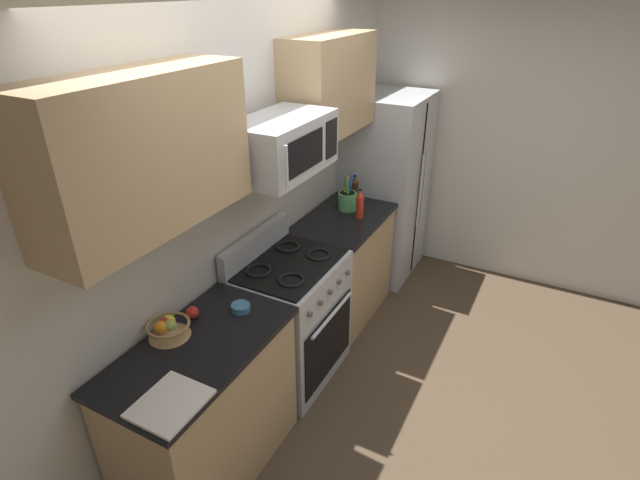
% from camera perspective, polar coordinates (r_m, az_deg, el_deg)
% --- Properties ---
extents(ground_plane, '(16.00, 16.00, 0.00)m').
position_cam_1_polar(ground_plane, '(3.61, 6.80, -18.13)').
color(ground_plane, '#473828').
extents(wall_back, '(8.00, 0.10, 2.60)m').
position_cam_1_polar(wall_back, '(3.28, -9.22, 4.46)').
color(wall_back, beige).
rests_on(wall_back, ground).
extents(counter_left, '(1.07, 0.59, 0.91)m').
position_cam_1_polar(counter_left, '(2.98, -12.98, -18.63)').
color(counter_left, tan).
rests_on(counter_left, ground).
extents(range_oven, '(0.76, 0.63, 1.09)m').
position_cam_1_polar(range_oven, '(3.52, -3.38, -9.06)').
color(range_oven, '#B2B5BA').
rests_on(range_oven, ground).
extents(counter_right, '(0.92, 0.59, 0.91)m').
position_cam_1_polar(counter_right, '(4.15, 2.68, -3.01)').
color(counter_right, tan).
rests_on(counter_right, ground).
extents(refrigerator, '(0.77, 0.70, 1.73)m').
position_cam_1_polar(refrigerator, '(4.69, 7.51, 6.05)').
color(refrigerator, '#B2B5BA').
rests_on(refrigerator, ground).
extents(wall_right, '(0.10, 8.00, 2.60)m').
position_cam_1_polar(wall_right, '(4.83, 17.54, 11.15)').
color(wall_right, beige).
rests_on(wall_right, ground).
extents(microwave, '(0.71, 0.44, 0.33)m').
position_cam_1_polar(microwave, '(2.96, -4.48, 10.94)').
color(microwave, '#B2B5BA').
extents(upper_cabinets_left, '(1.06, 0.34, 0.68)m').
position_cam_1_polar(upper_cabinets_left, '(2.29, -19.78, 9.47)').
color(upper_cabinets_left, tan).
extents(upper_cabinets_right, '(0.91, 0.34, 0.68)m').
position_cam_1_polar(upper_cabinets_right, '(3.69, 1.12, 17.54)').
color(upper_cabinets_right, tan).
extents(utensil_crock, '(0.15, 0.15, 0.31)m').
position_cam_1_polar(utensil_crock, '(4.06, 3.20, 4.67)').
color(utensil_crock, '#59AD66').
rests_on(utensil_crock, counter_right).
extents(fruit_basket, '(0.23, 0.23, 0.10)m').
position_cam_1_polar(fruit_basket, '(2.76, -17.21, -9.73)').
color(fruit_basket, '#9E7A4C').
rests_on(fruit_basket, counter_left).
extents(apple_loose, '(0.07, 0.07, 0.07)m').
position_cam_1_polar(apple_loose, '(2.86, -14.60, -8.14)').
color(apple_loose, red).
rests_on(apple_loose, counter_left).
extents(cutting_board, '(0.32, 0.28, 0.02)m').
position_cam_1_polar(cutting_board, '(2.40, -17.01, -17.69)').
color(cutting_board, silver).
rests_on(cutting_board, counter_left).
extents(bottle_soy, '(0.07, 0.07, 0.22)m').
position_cam_1_polar(bottle_soy, '(4.25, 4.03, 6.01)').
color(bottle_soy, '#382314').
rests_on(bottle_soy, counter_right).
extents(bottle_hot_sauce, '(0.06, 0.06, 0.25)m').
position_cam_1_polar(bottle_hot_sauce, '(3.89, 4.65, 4.12)').
color(bottle_hot_sauce, red).
rests_on(bottle_hot_sauce, counter_right).
extents(prep_bowl, '(0.11, 0.11, 0.04)m').
position_cam_1_polar(prep_bowl, '(2.87, -9.19, -7.70)').
color(prep_bowl, teal).
rests_on(prep_bowl, counter_left).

